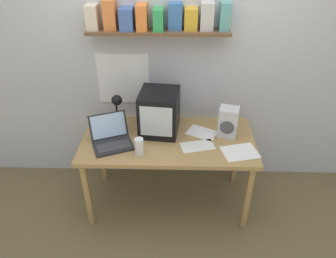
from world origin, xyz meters
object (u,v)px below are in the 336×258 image
at_px(open_notebook, 240,152).
at_px(loose_paper_near_monitor, 197,146).
at_px(loose_paper_near_laptop, 202,133).
at_px(crt_monitor, 159,112).
at_px(juice_glass, 139,147).
at_px(laptop, 111,137).
at_px(desk_lamp, 117,107).
at_px(space_heater, 228,122).
at_px(corner_desk, 168,145).

bearing_deg(open_notebook, loose_paper_near_monitor, 167.33).
distance_m(loose_paper_near_monitor, loose_paper_near_laptop, 0.21).
bearing_deg(crt_monitor, loose_paper_near_laptop, 1.74).
height_order(juice_glass, loose_paper_near_laptop, juice_glass).
height_order(laptop, loose_paper_near_laptop, laptop).
xyz_separation_m(desk_lamp, space_heater, (0.97, -0.12, -0.07)).
distance_m(juice_glass, loose_paper_near_laptop, 0.62).
height_order(corner_desk, laptop, laptop).
distance_m(crt_monitor, juice_glass, 0.40).
bearing_deg(loose_paper_near_monitor, juice_glass, -166.12).
distance_m(juice_glass, open_notebook, 0.82).
distance_m(corner_desk, desk_lamp, 0.56).
distance_m(juice_glass, space_heater, 0.80).
bearing_deg(corner_desk, loose_paper_near_laptop, 18.47).
xyz_separation_m(desk_lamp, loose_paper_near_laptop, (0.75, -0.09, -0.20)).
distance_m(loose_paper_near_monitor, open_notebook, 0.35).
xyz_separation_m(laptop, loose_paper_near_laptop, (0.77, 0.17, -0.06)).
xyz_separation_m(desk_lamp, juice_glass, (0.23, -0.41, -0.14)).
bearing_deg(crt_monitor, desk_lamp, 177.32).
height_order(loose_paper_near_laptop, open_notebook, same).
bearing_deg(corner_desk, juice_glass, -135.55).
bearing_deg(crt_monitor, open_notebook, -18.68).
relative_size(juice_glass, loose_paper_near_monitor, 0.48).
bearing_deg(open_notebook, space_heater, 107.29).
bearing_deg(juice_glass, loose_paper_near_laptop, 31.47).
relative_size(corner_desk, loose_paper_near_laptop, 4.85).
relative_size(desk_lamp, loose_paper_near_monitor, 1.07).
height_order(desk_lamp, loose_paper_near_monitor, desk_lamp).
relative_size(space_heater, open_notebook, 0.83).
bearing_deg(crt_monitor, corner_desk, -52.44).
bearing_deg(space_heater, loose_paper_near_monitor, -132.93).
height_order(corner_desk, crt_monitor, crt_monitor).
relative_size(desk_lamp, space_heater, 1.21).
distance_m(corner_desk, juice_glass, 0.34).
bearing_deg(loose_paper_near_monitor, desk_lamp, 157.69).
bearing_deg(loose_paper_near_monitor, laptop, 177.34).
bearing_deg(juice_glass, crt_monitor, 67.19).
bearing_deg(corner_desk, space_heater, 7.61).
relative_size(corner_desk, desk_lamp, 4.54).
bearing_deg(loose_paper_near_laptop, space_heater, -8.15).
distance_m(corner_desk, loose_paper_near_monitor, 0.28).
xyz_separation_m(loose_paper_near_monitor, open_notebook, (0.34, -0.08, 0.00)).
relative_size(crt_monitor, juice_glass, 2.65).
bearing_deg(space_heater, loose_paper_near_laptop, -174.10).
bearing_deg(desk_lamp, loose_paper_near_laptop, -27.33).
bearing_deg(space_heater, crt_monitor, -171.65).
xyz_separation_m(corner_desk, laptop, (-0.48, -0.07, 0.12)).
xyz_separation_m(corner_desk, space_heater, (0.51, 0.07, 0.20)).
height_order(loose_paper_near_monitor, open_notebook, same).
xyz_separation_m(desk_lamp, loose_paper_near_monitor, (0.70, -0.29, -0.20)).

